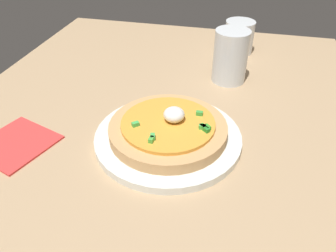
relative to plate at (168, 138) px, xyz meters
The scene contains 6 objects.
dining_table 5.10cm from the plate, 97.00° to the left, with size 126.40×88.92×3.04cm, color tan.
plate is the anchor object (origin of this frame).
pizza 2.23cm from the plate, 72.08° to the right, with size 22.37×22.37×5.62cm.
cup_near 29.36cm from the plate, 18.25° to the right, with size 8.32×8.32×12.81cm.
cup_far 46.66cm from the plate, 12.65° to the right, with size 8.32×8.32×9.07cm.
napkin 29.10cm from the plate, 105.49° to the left, with size 12.76×12.76×0.40cm, color #E13936.
Camera 1 is at (-48.77, -16.19, 43.81)cm, focal length 35.83 mm.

